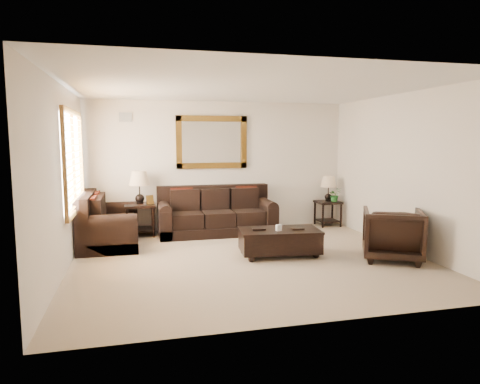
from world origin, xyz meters
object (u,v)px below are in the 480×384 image
object	(u,v)px
end_table_left	(140,194)
coffee_table	(279,239)
armchair	(393,232)
end_table_right	(328,193)
sofa	(216,216)
loveseat	(106,226)

from	to	relation	value
end_table_left	coffee_table	world-z (taller)	end_table_left
coffee_table	armchair	world-z (taller)	armchair
end_table_right	coffee_table	world-z (taller)	end_table_right
sofa	end_table_right	distance (m)	2.59
armchair	sofa	bearing A→B (deg)	-20.07
end_table_right	sofa	bearing A→B (deg)	-176.23
sofa	end_table_right	world-z (taller)	end_table_right
sofa	end_table_left	bearing A→B (deg)	175.23
coffee_table	armchair	distance (m)	1.80
loveseat	end_table_left	world-z (taller)	end_table_left
sofa	loveseat	bearing A→B (deg)	-166.52
end_table_right	coffee_table	xyz separation A→B (m)	(-1.87, -2.13, -0.45)
end_table_left	end_table_right	bearing A→B (deg)	0.60
coffee_table	armchair	xyz separation A→B (m)	(1.67, -0.64, 0.18)
sofa	end_table_left	world-z (taller)	end_table_left
coffee_table	end_table_right	bearing A→B (deg)	54.52
loveseat	end_table_left	xyz separation A→B (m)	(0.62, 0.64, 0.49)
armchair	end_table_right	bearing A→B (deg)	-66.34
loveseat	armchair	world-z (taller)	loveseat
end_table_right	armchair	bearing A→B (deg)	-94.12
coffee_table	loveseat	bearing A→B (deg)	158.47
sofa	coffee_table	xyz separation A→B (m)	(0.69, -1.96, -0.07)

